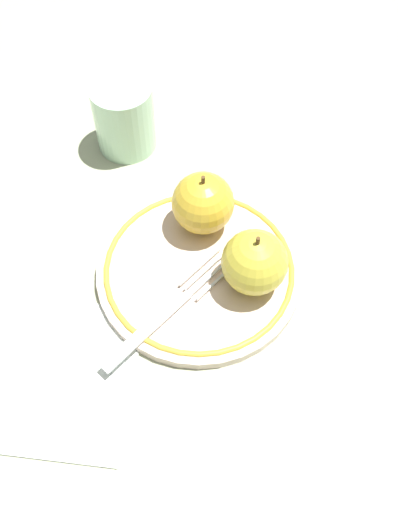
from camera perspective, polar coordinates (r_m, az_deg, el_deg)
ground_plane at (r=0.60m, az=1.15°, el=-1.57°), size 2.00×2.00×0.00m
plate at (r=0.59m, az=0.00°, el=-1.42°), size 0.21×0.21×0.01m
apple_red_whole at (r=0.55m, az=5.58°, el=-0.63°), size 0.07×0.07×0.07m
apple_second_whole at (r=0.59m, az=0.40°, el=5.31°), size 0.07×0.07×0.07m
fork at (r=0.56m, az=-3.33°, el=-5.65°), size 0.17×0.05×0.00m
drinking_glass at (r=0.69m, az=-7.49°, el=13.61°), size 0.07×0.07×0.09m
napkin_folded at (r=0.56m, az=-13.56°, el=-11.42°), size 0.20×0.19×0.01m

